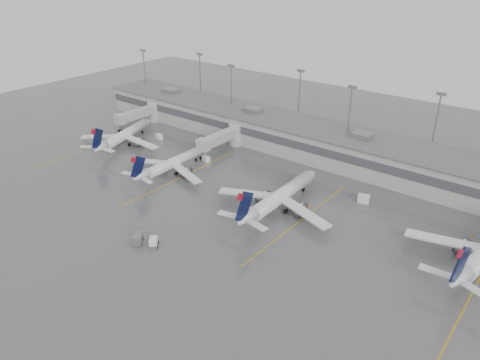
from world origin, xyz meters
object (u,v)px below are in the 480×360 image
Objects in this scene: jet_mid_left at (172,163)px; jet_mid_right at (279,197)px; jet_far_left at (123,135)px; baggage_tug at (154,243)px.

jet_mid_right is at bearing 0.53° from jet_mid_left.
jet_mid_right is at bearing -21.46° from jet_far_left.
baggage_tug is (46.51, -30.99, -2.25)m from jet_far_left.
jet_mid_left reaches higher than baggage_tug.
baggage_tug is (-11.13, -26.81, -2.52)m from jet_mid_right.
jet_far_left is 9.08× the size of baggage_tug.
jet_far_left is 1.04× the size of jet_mid_left.
jet_mid_right is 29.14m from baggage_tug.
jet_far_left is 25.82m from jet_mid_left.
jet_mid_left is at bearing -179.66° from jet_mid_right.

